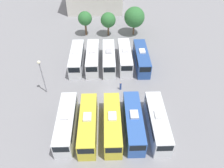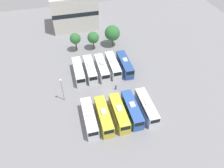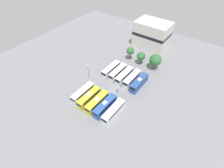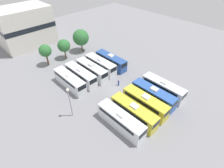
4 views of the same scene
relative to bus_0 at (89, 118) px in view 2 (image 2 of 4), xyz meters
The scene contains 17 objects.
ground_plane 11.10m from the bus_0, 50.71° to the left, with size 118.84×118.84×0.00m, color gray.
bus_0 is the anchor object (origin of this frame).
bus_1 3.36m from the bus_0, ahead, with size 2.58×10.33×3.67m.
bus_2 7.07m from the bus_0, ahead, with size 2.58×10.33×3.67m.
bus_3 10.33m from the bus_0, ahead, with size 2.58×10.33×3.67m.
bus_4 14.00m from the bus_0, ahead, with size 2.58×10.33×3.67m.
bus_5 17.23m from the bus_0, 89.88° to the left, with size 2.58×10.33×3.67m.
bus_6 17.68m from the bus_0, 78.88° to the left, with size 2.58×10.33×3.67m.
bus_7 18.43m from the bus_0, 68.20° to the left, with size 2.58×10.33×3.67m.
bus_8 20.27m from the bus_0, 59.52° to the left, with size 2.58×10.33×3.67m.
bus_9 21.89m from the bus_0, 50.87° to the left, with size 2.58×10.33×3.67m.
worker_person 12.82m from the bus_0, 45.83° to the left, with size 0.36×0.36×1.74m.
light_pole 10.67m from the bus_0, 119.71° to the left, with size 0.60×0.60×7.19m.
tree_0 30.54m from the bus_0, 87.82° to the left, with size 3.50×3.50×6.34m.
tree_1 30.99m from the bus_0, 77.00° to the left, with size 3.78×3.78×6.12m.
tree_2 33.48m from the bus_0, 66.05° to the left, with size 5.12×5.12×7.27m.
depot_building 47.58m from the bus_0, 86.16° to the left, with size 16.49×11.34×12.68m.
Camera 2 is at (-9.82, -40.14, 41.98)m, focal length 35.00 mm.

